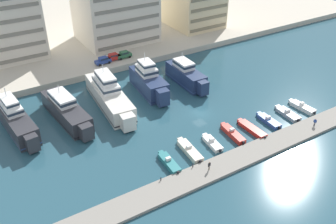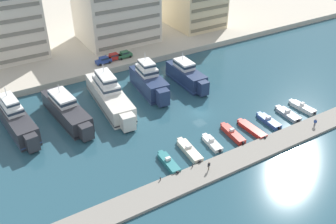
{
  "view_description": "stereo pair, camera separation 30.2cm",
  "coord_description": "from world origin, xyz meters",
  "px_view_note": "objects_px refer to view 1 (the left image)",
  "views": [
    {
      "loc": [
        -40.47,
        -53.37,
        42.47
      ],
      "look_at": [
        -7.63,
        0.49,
        2.5
      ],
      "focal_mm": 40.0,
      "sensor_mm": 36.0,
      "label": 1
    },
    {
      "loc": [
        -40.22,
        -53.53,
        42.47
      ],
      "look_at": [
        -7.63,
        0.49,
        2.5
      ],
      "focal_mm": 40.0,
      "sensor_mm": 36.0,
      "label": 2
    }
  ],
  "objects_px": {
    "yacht_navy_center": "(186,75)",
    "motorboat_red_center": "(252,129)",
    "motorboat_cream_left": "(190,150)",
    "motorboat_grey_mid_right": "(288,114)",
    "motorboat_white_mid_left": "(212,143)",
    "yacht_charcoal_far_left": "(15,118)",
    "motorboat_white_right": "(302,107)",
    "pedestrian_near_edge": "(209,165)",
    "car_blue_far_left": "(103,60)",
    "motorboat_blue_center_right": "(269,121)",
    "car_red_left": "(113,57)",
    "pedestrian_mid_deck": "(315,122)",
    "yacht_charcoal_left": "(66,110)",
    "yacht_ivory_mid_left": "(109,95)",
    "motorboat_teal_far_left": "(169,163)",
    "car_green_mid_left": "(124,54)",
    "yacht_navy_center_left": "(149,81)",
    "motorboat_red_center_left": "(233,134)"
  },
  "relations": [
    {
      "from": "yacht_navy_center",
      "to": "motorboat_red_center",
      "type": "distance_m",
      "value": 23.33
    },
    {
      "from": "motorboat_white_right",
      "to": "motorboat_teal_far_left",
      "type": "bearing_deg",
      "value": -178.65
    },
    {
      "from": "motorboat_white_right",
      "to": "car_green_mid_left",
      "type": "relative_size",
      "value": 1.61
    },
    {
      "from": "motorboat_white_right",
      "to": "pedestrian_near_edge",
      "type": "bearing_deg",
      "value": -168.56
    },
    {
      "from": "yacht_charcoal_far_left",
      "to": "motorboat_white_right",
      "type": "distance_m",
      "value": 59.19
    },
    {
      "from": "motorboat_cream_left",
      "to": "pedestrian_mid_deck",
      "type": "relative_size",
      "value": 4.86
    },
    {
      "from": "motorboat_teal_far_left",
      "to": "car_red_left",
      "type": "height_order",
      "value": "car_red_left"
    },
    {
      "from": "motorboat_blue_center_right",
      "to": "yacht_navy_center_left",
      "type": "bearing_deg",
      "value": 121.13
    },
    {
      "from": "car_green_mid_left",
      "to": "motorboat_white_mid_left",
      "type": "bearing_deg",
      "value": -92.27
    },
    {
      "from": "pedestrian_near_edge",
      "to": "motorboat_white_mid_left",
      "type": "bearing_deg",
      "value": 48.9
    },
    {
      "from": "yacht_charcoal_left",
      "to": "motorboat_white_right",
      "type": "height_order",
      "value": "yacht_charcoal_left"
    },
    {
      "from": "motorboat_teal_far_left",
      "to": "car_red_left",
      "type": "bearing_deg",
      "value": 78.63
    },
    {
      "from": "car_blue_far_left",
      "to": "pedestrian_mid_deck",
      "type": "relative_size",
      "value": 2.65
    },
    {
      "from": "motorboat_blue_center_right",
      "to": "car_green_mid_left",
      "type": "bearing_deg",
      "value": 107.24
    },
    {
      "from": "yacht_navy_center",
      "to": "motorboat_grey_mid_right",
      "type": "xyz_separation_m",
      "value": [
        10.23,
        -22.91,
        -1.82
      ]
    },
    {
      "from": "pedestrian_mid_deck",
      "to": "motorboat_white_right",
      "type": "bearing_deg",
      "value": 60.36
    },
    {
      "from": "motorboat_white_mid_left",
      "to": "car_blue_far_left",
      "type": "bearing_deg",
      "value": 96.42
    },
    {
      "from": "motorboat_white_mid_left",
      "to": "car_blue_far_left",
      "type": "distance_m",
      "value": 40.56
    },
    {
      "from": "yacht_charcoal_far_left",
      "to": "pedestrian_near_edge",
      "type": "relative_size",
      "value": 11.95
    },
    {
      "from": "motorboat_teal_far_left",
      "to": "yacht_navy_center",
      "type": "bearing_deg",
      "value": 50.73
    },
    {
      "from": "motorboat_blue_center_right",
      "to": "motorboat_white_right",
      "type": "height_order",
      "value": "motorboat_white_right"
    },
    {
      "from": "motorboat_cream_left",
      "to": "motorboat_blue_center_right",
      "type": "height_order",
      "value": "motorboat_cream_left"
    },
    {
      "from": "motorboat_red_center_left",
      "to": "car_blue_far_left",
      "type": "relative_size",
      "value": 1.73
    },
    {
      "from": "yacht_charcoal_far_left",
      "to": "car_red_left",
      "type": "height_order",
      "value": "yacht_charcoal_far_left"
    },
    {
      "from": "motorboat_blue_center_right",
      "to": "motorboat_white_right",
      "type": "bearing_deg",
      "value": 0.72
    },
    {
      "from": "car_red_left",
      "to": "pedestrian_mid_deck",
      "type": "relative_size",
      "value": 2.6
    },
    {
      "from": "car_red_left",
      "to": "car_blue_far_left",
      "type": "bearing_deg",
      "value": -168.07
    },
    {
      "from": "motorboat_red_center",
      "to": "pedestrian_near_edge",
      "type": "relative_size",
      "value": 4.57
    },
    {
      "from": "yacht_charcoal_left",
      "to": "car_green_mid_left",
      "type": "relative_size",
      "value": 4.67
    },
    {
      "from": "yacht_ivory_mid_left",
      "to": "yacht_navy_center",
      "type": "xyz_separation_m",
      "value": [
        19.79,
        -0.16,
        -0.26
      ]
    },
    {
      "from": "car_blue_far_left",
      "to": "pedestrian_mid_deck",
      "type": "height_order",
      "value": "car_blue_far_left"
    },
    {
      "from": "yacht_charcoal_far_left",
      "to": "pedestrian_mid_deck",
      "type": "distance_m",
      "value": 58.92
    },
    {
      "from": "motorboat_white_mid_left",
      "to": "motorboat_red_center_left",
      "type": "distance_m",
      "value": 5.07
    },
    {
      "from": "car_blue_far_left",
      "to": "yacht_navy_center",
      "type": "bearing_deg",
      "value": -51.47
    },
    {
      "from": "car_blue_far_left",
      "to": "motorboat_blue_center_right",
      "type": "bearing_deg",
      "value": -64.97
    },
    {
      "from": "motorboat_red_center",
      "to": "motorboat_grey_mid_right",
      "type": "xyz_separation_m",
      "value": [
        10.23,
        0.35,
        -0.0
      ]
    },
    {
      "from": "motorboat_cream_left",
      "to": "motorboat_grey_mid_right",
      "type": "bearing_deg",
      "value": -0.74
    },
    {
      "from": "yacht_navy_center",
      "to": "car_blue_far_left",
      "type": "relative_size",
      "value": 3.62
    },
    {
      "from": "car_green_mid_left",
      "to": "motorboat_white_right",
      "type": "bearing_deg",
      "value": -60.99
    },
    {
      "from": "motorboat_white_mid_left",
      "to": "motorboat_teal_far_left",
      "type": "bearing_deg",
      "value": -175.92
    },
    {
      "from": "motorboat_red_center",
      "to": "motorboat_grey_mid_right",
      "type": "distance_m",
      "value": 10.23
    },
    {
      "from": "yacht_charcoal_left",
      "to": "motorboat_red_center",
      "type": "relative_size",
      "value": 2.57
    },
    {
      "from": "motorboat_grey_mid_right",
      "to": "motorboat_cream_left",
      "type": "bearing_deg",
      "value": 179.26
    },
    {
      "from": "yacht_charcoal_far_left",
      "to": "motorboat_blue_center_right",
      "type": "relative_size",
      "value": 3.03
    },
    {
      "from": "yacht_ivory_mid_left",
      "to": "pedestrian_near_edge",
      "type": "distance_m",
      "value": 29.29
    },
    {
      "from": "motorboat_white_mid_left",
      "to": "car_blue_far_left",
      "type": "xyz_separation_m",
      "value": [
        -4.53,
        40.25,
        2.17
      ]
    },
    {
      "from": "motorboat_teal_far_left",
      "to": "yacht_charcoal_left",
      "type": "bearing_deg",
      "value": 114.05
    },
    {
      "from": "motorboat_teal_far_left",
      "to": "motorboat_white_mid_left",
      "type": "height_order",
      "value": "motorboat_teal_far_left"
    },
    {
      "from": "motorboat_white_mid_left",
      "to": "yacht_charcoal_far_left",
      "type": "bearing_deg",
      "value": 140.76
    },
    {
      "from": "car_red_left",
      "to": "motorboat_cream_left",
      "type": "bearing_deg",
      "value": -94.83
    }
  ]
}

